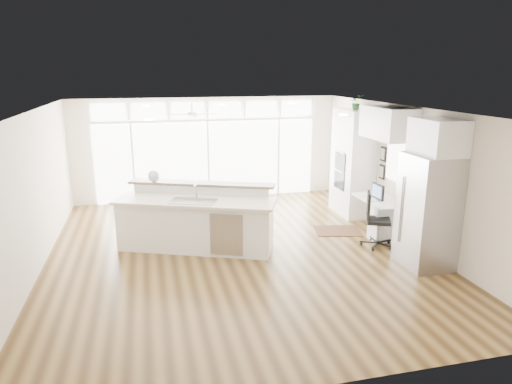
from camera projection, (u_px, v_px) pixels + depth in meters
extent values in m
cube|color=#463015|center=(238.00, 252.00, 8.75)|extent=(7.00, 8.00, 0.02)
cube|color=white|center=(236.00, 110.00, 8.05)|extent=(7.00, 8.00, 0.02)
cube|color=silver|center=(208.00, 149.00, 12.16)|extent=(7.00, 0.04, 2.70)
cube|color=silver|center=(314.00, 275.00, 4.65)|extent=(7.00, 0.04, 2.70)
cube|color=silver|center=(31.00, 196.00, 7.61)|extent=(0.04, 8.00, 2.70)
cube|color=silver|center=(407.00, 174.00, 9.20)|extent=(0.04, 8.00, 2.70)
cube|color=white|center=(208.00, 160.00, 12.18)|extent=(5.80, 0.06, 2.08)
cube|color=white|center=(207.00, 110.00, 11.84)|extent=(5.90, 0.06, 0.40)
cube|color=white|center=(398.00, 162.00, 9.42)|extent=(0.04, 0.85, 0.85)
cube|color=white|center=(192.00, 110.00, 10.63)|extent=(1.16, 1.16, 0.32)
cube|color=white|center=(234.00, 110.00, 8.25)|extent=(3.40, 3.00, 0.02)
cube|color=white|center=(353.00, 163.00, 10.84)|extent=(0.64, 1.20, 2.50)
cube|color=white|center=(380.00, 217.00, 9.65)|extent=(0.72, 1.30, 0.76)
cube|color=white|center=(388.00, 123.00, 9.15)|extent=(0.64, 1.30, 0.64)
cube|color=#A9A9AD|center=(427.00, 211.00, 7.93)|extent=(0.76, 0.90, 2.00)
cube|color=white|center=(438.00, 137.00, 7.61)|extent=(0.64, 0.90, 0.60)
cube|color=black|center=(383.00, 163.00, 10.04)|extent=(0.06, 0.22, 0.80)
cube|color=white|center=(195.00, 219.00, 8.76)|extent=(3.27, 2.23, 1.22)
cube|color=#321A0F|center=(338.00, 231.00, 9.89)|extent=(1.09, 0.89, 0.01)
cube|color=black|center=(379.00, 220.00, 8.90)|extent=(0.73, 0.71, 1.08)
sphere|color=silver|center=(154.00, 176.00, 9.10)|extent=(0.31, 0.31, 0.23)
cube|color=black|center=(378.00, 191.00, 9.48)|extent=(0.09, 0.43, 0.35)
cube|color=silver|center=(370.00, 200.00, 9.49)|extent=(0.13, 0.31, 0.02)
imported|color=#265725|center=(356.00, 104.00, 10.48)|extent=(0.31, 0.34, 0.25)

